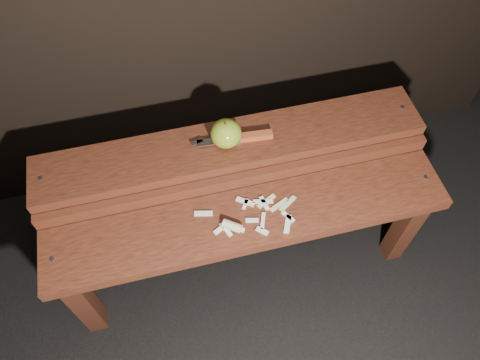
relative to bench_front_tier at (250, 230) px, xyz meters
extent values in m
plane|color=black|center=(0.00, 0.06, -0.35)|extent=(60.00, 60.00, 0.00)
cube|color=#39190E|center=(-0.54, -0.04, -0.16)|extent=(0.06, 0.06, 0.38)
cube|color=#39190E|center=(0.54, -0.04, -0.16)|extent=(0.06, 0.06, 0.38)
cube|color=#4A2011|center=(0.00, 0.01, 0.05)|extent=(1.20, 0.20, 0.04)
cylinder|color=slate|center=(-0.56, 0.01, 0.07)|extent=(0.01, 0.01, 0.00)
cylinder|color=slate|center=(0.56, 0.01, 0.07)|extent=(0.01, 0.01, 0.00)
cube|color=#39190E|center=(-0.54, 0.26, -0.12)|extent=(0.06, 0.06, 0.46)
cube|color=#39190E|center=(0.54, 0.26, -0.12)|extent=(0.06, 0.06, 0.46)
cube|color=#4A2011|center=(0.00, 0.13, 0.09)|extent=(1.20, 0.02, 0.05)
cube|color=#4A2011|center=(0.00, 0.23, 0.13)|extent=(1.20, 0.18, 0.04)
cylinder|color=slate|center=(-0.56, 0.23, 0.15)|extent=(0.01, 0.01, 0.00)
cylinder|color=slate|center=(0.56, 0.23, 0.15)|extent=(0.01, 0.01, 0.00)
ellipsoid|color=olive|center=(-0.02, 0.23, 0.19)|extent=(0.09, 0.09, 0.08)
cylinder|color=#382314|center=(-0.02, 0.23, 0.24)|extent=(0.01, 0.01, 0.01)
cube|color=#964021|center=(0.08, 0.23, 0.16)|extent=(0.10, 0.03, 0.02)
cube|color=silver|center=(0.02, 0.23, 0.16)|extent=(0.02, 0.03, 0.02)
cube|color=silver|center=(-0.05, 0.24, 0.16)|extent=(0.11, 0.03, 0.00)
cube|color=silver|center=(-0.10, 0.25, 0.16)|extent=(0.04, 0.02, 0.00)
cube|color=beige|center=(0.00, 0.06, 0.07)|extent=(0.05, 0.05, 0.01)
cube|color=beige|center=(-0.08, -0.02, 0.07)|extent=(0.03, 0.05, 0.01)
cube|color=beige|center=(-0.05, -0.02, 0.07)|extent=(0.06, 0.04, 0.01)
cube|color=beige|center=(-0.08, -0.01, 0.07)|extent=(0.06, 0.04, 0.01)
cube|color=beige|center=(0.00, 0.05, 0.07)|extent=(0.03, 0.04, 0.01)
cube|color=beige|center=(0.11, -0.02, 0.07)|extent=(0.03, 0.05, 0.01)
cube|color=beige|center=(0.10, -0.04, 0.07)|extent=(0.04, 0.06, 0.01)
cube|color=beige|center=(0.05, 0.05, 0.07)|extent=(0.06, 0.02, 0.01)
cube|color=beige|center=(0.05, 0.04, 0.07)|extent=(0.02, 0.05, 0.01)
cube|color=beige|center=(0.02, -0.05, 0.07)|extent=(0.04, 0.04, 0.01)
cube|color=beige|center=(0.00, -0.01, 0.07)|extent=(0.04, 0.02, 0.01)
cube|color=beige|center=(0.03, -0.02, 0.07)|extent=(0.03, 0.06, 0.01)
cube|color=beige|center=(-0.13, 0.05, 0.07)|extent=(0.06, 0.03, 0.01)
cylinder|color=#C9BB8C|center=(-0.06, -0.01, 0.08)|extent=(0.06, 0.05, 0.03)
cube|color=#BCC988|center=(0.06, 0.05, 0.07)|extent=(0.06, 0.04, 0.00)
cube|color=#BCC988|center=(0.10, 0.03, 0.07)|extent=(0.06, 0.04, 0.00)
cube|color=#BCC988|center=(0.12, 0.02, 0.07)|extent=(0.06, 0.05, 0.00)
camera|label=1|loc=(-0.19, -0.62, 1.26)|focal=35.00mm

